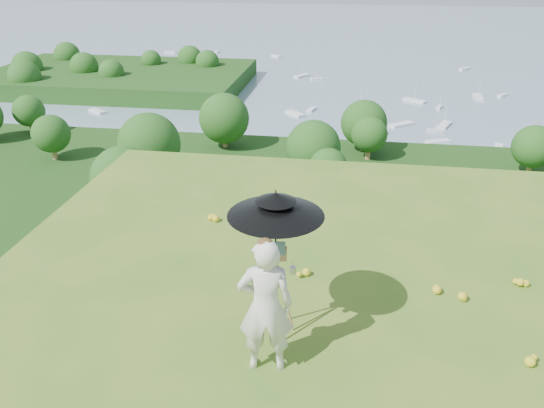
# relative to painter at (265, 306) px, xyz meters

# --- Properties ---
(ground) EXTENTS (14.00, 14.00, 0.00)m
(ground) POSITION_rel_painter_xyz_m (2.06, 0.48, -0.92)
(ground) COLOR #3C6F1F
(ground) RESTS_ON ground
(forest_slope) EXTENTS (140.00, 56.00, 22.00)m
(forest_slope) POSITION_rel_painter_xyz_m (2.06, 35.48, -29.92)
(forest_slope) COLOR #1B370F
(forest_slope) RESTS_ON bay_water
(shoreline_tier) EXTENTS (170.00, 28.00, 8.00)m
(shoreline_tier) POSITION_rel_painter_xyz_m (2.06, 75.48, -36.92)
(shoreline_tier) COLOR slate
(shoreline_tier) RESTS_ON bay_water
(bay_water) EXTENTS (700.00, 700.00, 0.00)m
(bay_water) POSITION_rel_painter_xyz_m (2.06, 240.48, -34.92)
(bay_water) COLOR gray
(bay_water) RESTS_ON ground
(peninsula) EXTENTS (90.00, 60.00, 12.00)m
(peninsula) POSITION_rel_painter_xyz_m (-72.94, 155.48, -29.92)
(peninsula) COLOR #1B370F
(peninsula) RESTS_ON bay_water
(slope_trees) EXTENTS (110.00, 50.00, 6.00)m
(slope_trees) POSITION_rel_painter_xyz_m (2.06, 35.48, -15.92)
(slope_trees) COLOR #204B16
(slope_trees) RESTS_ON forest_slope
(harbor_town) EXTENTS (110.00, 22.00, 5.00)m
(harbor_town) POSITION_rel_painter_xyz_m (2.06, 75.48, -30.42)
(harbor_town) COLOR beige
(harbor_town) RESTS_ON shoreline_tier
(moored_boats) EXTENTS (140.00, 140.00, 0.70)m
(moored_boats) POSITION_rel_painter_xyz_m (-10.44, 161.48, -34.57)
(moored_boats) COLOR white
(moored_boats) RESTS_ON bay_water
(wildflowers) EXTENTS (10.00, 10.50, 0.12)m
(wildflowers) POSITION_rel_painter_xyz_m (2.06, 0.73, -0.86)
(wildflowers) COLOR gold
(wildflowers) RESTS_ON ground
(painter) EXTENTS (0.73, 0.53, 1.83)m
(painter) POSITION_rel_painter_xyz_m (0.00, 0.00, 0.00)
(painter) COLOR silver
(painter) RESTS_ON ground
(field_easel) EXTENTS (0.63, 0.63, 1.50)m
(field_easel) POSITION_rel_painter_xyz_m (0.03, 0.61, -0.17)
(field_easel) COLOR #AB7347
(field_easel) RESTS_ON ground
(sun_umbrella) EXTENTS (1.48, 1.48, 0.93)m
(sun_umbrella) POSITION_rel_painter_xyz_m (0.03, 0.64, 0.78)
(sun_umbrella) COLOR black
(sun_umbrella) RESTS_ON field_easel
(painter_cap) EXTENTS (0.26, 0.29, 0.10)m
(painter_cap) POSITION_rel_painter_xyz_m (0.00, 0.00, 0.86)
(painter_cap) COLOR #DB7889
(painter_cap) RESTS_ON painter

